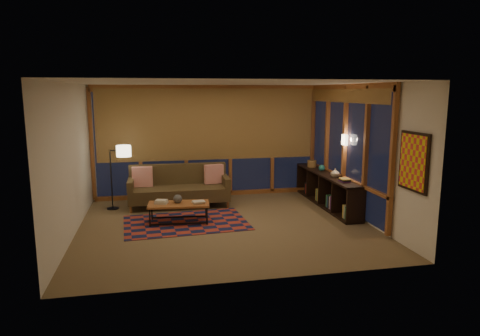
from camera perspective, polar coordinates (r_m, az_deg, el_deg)
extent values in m
cube|color=brown|center=(8.33, -1.98, -7.63)|extent=(5.50, 5.00, 0.01)
cube|color=silver|center=(7.94, -2.10, 11.27)|extent=(5.50, 5.00, 0.01)
cube|color=white|center=(10.48, -4.31, 3.57)|extent=(5.50, 0.01, 2.70)
cube|color=white|center=(5.61, 2.21, -2.11)|extent=(5.50, 0.01, 2.70)
cube|color=white|center=(8.05, -21.73, 0.90)|extent=(0.01, 5.00, 2.70)
cube|color=white|center=(8.90, 15.72, 2.06)|extent=(0.01, 5.00, 2.70)
cube|color=#A33424|center=(8.53, -7.23, -7.23)|extent=(2.46, 1.73, 0.01)
sphere|color=black|center=(8.47, -8.31, -4.06)|extent=(0.21, 0.21, 0.17)
cylinder|color=#A16E40|center=(10.57, 9.56, 0.57)|extent=(0.27, 0.27, 0.16)
sphere|color=#1E6F6C|center=(10.05, 10.84, 0.00)|extent=(0.19, 0.19, 0.15)
imported|color=#B1A58A|center=(9.38, 12.55, -0.63)|extent=(0.24, 0.24, 0.20)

